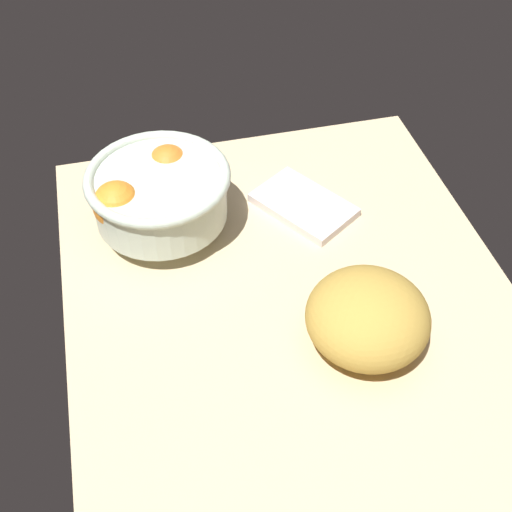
# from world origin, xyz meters

# --- Properties ---
(ground_plane) EXTENTS (0.77, 0.64, 0.03)m
(ground_plane) POSITION_xyz_m (0.00, 0.00, -0.01)
(ground_plane) COLOR #D2B88E
(fruit_bowl) EXTENTS (0.22, 0.22, 0.12)m
(fruit_bowl) POSITION_xyz_m (0.19, 0.16, 0.07)
(fruit_bowl) COLOR silver
(fruit_bowl) RESTS_ON ground
(bread_loaf) EXTENTS (0.20, 0.20, 0.10)m
(bread_loaf) POSITION_xyz_m (-0.10, -0.07, 0.05)
(bread_loaf) COLOR gold
(bread_loaf) RESTS_ON ground
(napkin_folded) EXTENTS (0.19, 0.17, 0.02)m
(napkin_folded) POSITION_xyz_m (0.18, -0.07, 0.01)
(napkin_folded) COLOR silver
(napkin_folded) RESTS_ON ground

